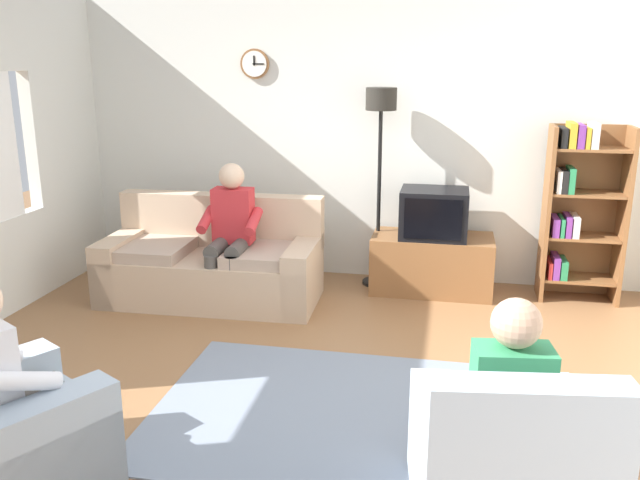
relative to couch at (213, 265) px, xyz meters
The scene contains 12 objects.
ground_plane 2.10m from the couch, 53.05° to the right, with size 12.00×12.00×0.00m, color #8C603D.
back_wall_assembly 1.91m from the couch, 38.58° to the left, with size 6.20×0.17×2.70m.
couch is the anchor object (origin of this frame).
tv_stand 2.01m from the couch, 17.01° to the left, with size 1.10×0.56×0.53m.
tv 2.05m from the couch, 16.34° to the left, with size 0.60×0.49×0.44m.
bookshelf 3.28m from the couch, 11.75° to the left, with size 0.68×0.36×1.58m.
floor_lamp 1.93m from the couch, 26.03° to the left, with size 0.28×0.28×1.85m.
armchair_near_bookshelf 3.53m from the couch, 47.95° to the right, with size 0.91×0.98×0.90m.
area_rug 2.30m from the couch, 51.37° to the right, with size 2.20×1.70×0.01m, color slate.
person_on_couch 0.46m from the couch, 26.99° to the right, with size 0.52×0.54×1.24m.
person_in_left_armchair 2.78m from the couch, 90.69° to the right, with size 0.61×0.63×1.12m.
person_in_right_armchair 3.47m from the couch, 47.12° to the right, with size 0.55×0.57×1.12m.
Camera 1 is at (0.80, -3.70, 2.10)m, focal length 37.19 mm.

